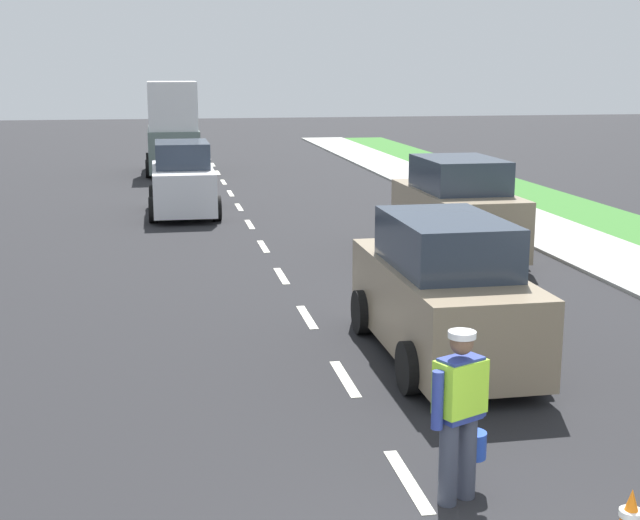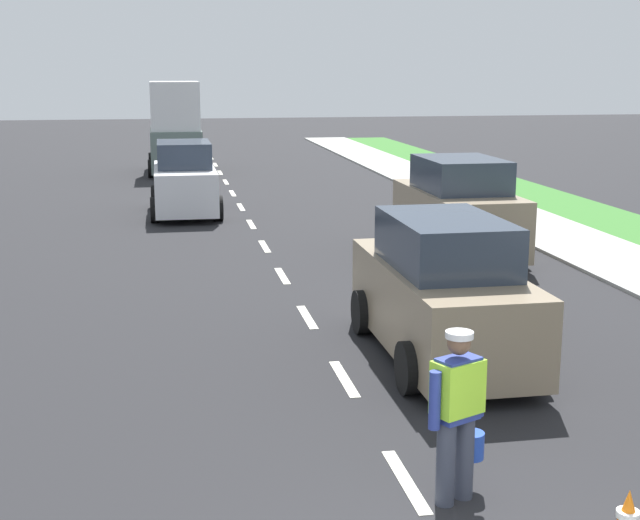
{
  "view_description": "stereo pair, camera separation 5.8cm",
  "coord_description": "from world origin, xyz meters",
  "views": [
    {
      "loc": [
        -2.33,
        -5.09,
        4.0
      ],
      "look_at": [
        0.1,
        8.07,
        1.1
      ],
      "focal_mm": 49.56,
      "sensor_mm": 36.0,
      "label": 1
    },
    {
      "loc": [
        -2.27,
        -5.11,
        4.0
      ],
      "look_at": [
        0.1,
        8.07,
        1.1
      ],
      "focal_mm": 49.56,
      "sensor_mm": 36.0,
      "label": 2
    }
  ],
  "objects": [
    {
      "name": "car_outgoing_ahead",
      "position": [
        1.52,
        6.34,
        0.94
      ],
      "size": [
        1.87,
        4.25,
        2.03
      ],
      "color": "gray",
      "rests_on": "ground"
    },
    {
      "name": "ground_plane",
      "position": [
        0.0,
        21.0,
        0.0
      ],
      "size": [
        96.0,
        96.0,
        0.0
      ],
      "primitive_type": "plane",
      "color": "black"
    },
    {
      "name": "traffic_cone_near",
      "position": [
        1.53,
        1.19,
        0.26
      ],
      "size": [
        0.36,
        0.36,
        0.53
      ],
      "color": "black",
      "rests_on": "ground"
    },
    {
      "name": "lane_center_line",
      "position": [
        0.0,
        25.2,
        0.0
      ],
      "size": [
        0.14,
        46.4,
        0.01
      ],
      "color": "silver",
      "rests_on": "ground"
    },
    {
      "name": "car_parked_far",
      "position": [
        4.05,
        13.04,
        0.99
      ],
      "size": [
        2.07,
        4.18,
        2.14
      ],
      "color": "gray",
      "rests_on": "ground"
    },
    {
      "name": "delivery_truck",
      "position": [
        -1.68,
        29.78,
        1.61
      ],
      "size": [
        2.16,
        4.6,
        3.54
      ],
      "color": "slate",
      "rests_on": "ground"
    },
    {
      "name": "road_worker",
      "position": [
        0.36,
        2.26,
        0.93
      ],
      "size": [
        0.67,
        0.57,
        1.67
      ],
      "color": "#383D4C",
      "rests_on": "ground"
    },
    {
      "name": "car_oncoming_second",
      "position": [
        -1.64,
        19.75,
        0.94
      ],
      "size": [
        1.91,
        4.02,
        2.03
      ],
      "color": "silver",
      "rests_on": "ground"
    }
  ]
}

